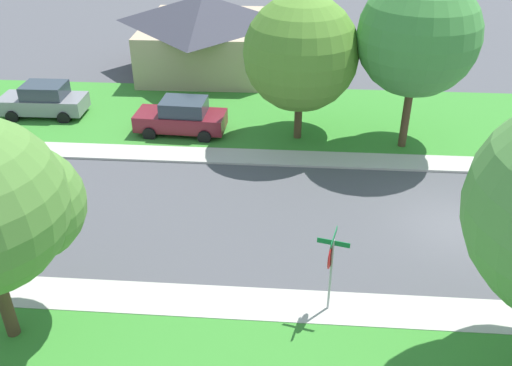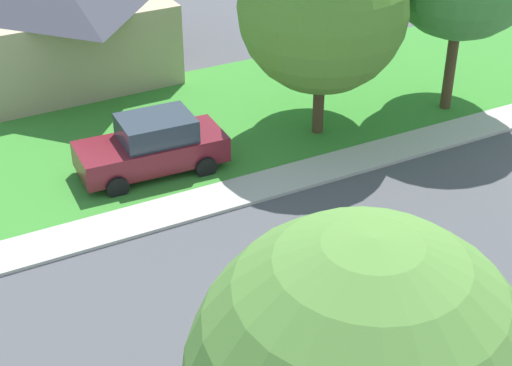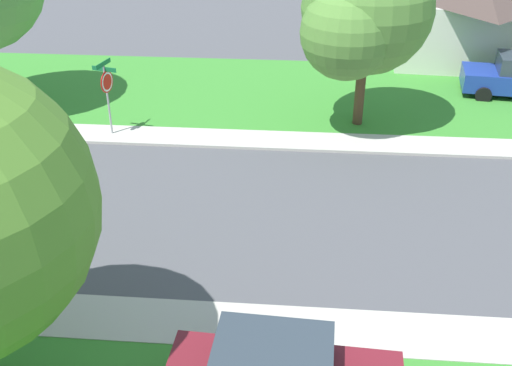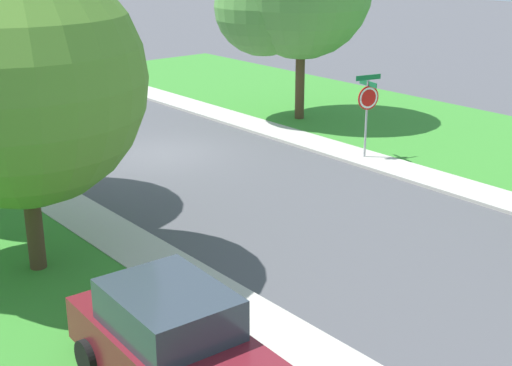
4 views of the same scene
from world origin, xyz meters
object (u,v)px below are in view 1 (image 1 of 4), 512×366
car_grey_far_down_street (44,100)px  car_maroon_behind_trees (182,117)px  house_right_setback (205,32)px  tree_sidewalk_far (305,55)px  stop_sign_far_corner (331,260)px  tree_sidewalk_mid (421,38)px

car_grey_far_down_street → car_maroon_behind_trees: bearing=-101.7°
car_maroon_behind_trees → house_right_setback: house_right_setback is taller
tree_sidewalk_far → house_right_setback: size_ratio=0.74×
stop_sign_far_corner → car_grey_far_down_street: stop_sign_far_corner is taller
car_maroon_behind_trees → tree_sidewalk_mid: (-0.38, -10.65, 4.15)m
car_maroon_behind_trees → tree_sidewalk_far: bearing=-88.6°
car_grey_far_down_street → tree_sidewalk_far: 13.71m
car_grey_far_down_street → tree_sidewalk_far: tree_sidewalk_far is taller
car_grey_far_down_street → tree_sidewalk_far: size_ratio=0.64×
car_maroon_behind_trees → stop_sign_far_corner: bearing=-150.7°
stop_sign_far_corner → tree_sidewalk_mid: size_ratio=0.36×
tree_sidewalk_mid → house_right_setback: size_ratio=0.85×
car_grey_far_down_street → tree_sidewalk_mid: (-1.93, -18.13, 4.15)m
tree_sidewalk_mid → house_right_setback: (9.96, 10.95, -2.65)m
tree_sidewalk_mid → tree_sidewalk_far: (0.52, 4.85, -1.02)m
car_maroon_behind_trees → tree_sidewalk_mid: 11.44m
tree_sidewalk_mid → tree_sidewalk_far: tree_sidewalk_mid is taller
car_maroon_behind_trees → tree_sidewalk_mid: bearing=-92.0°
tree_sidewalk_mid → car_maroon_behind_trees: bearing=88.0°
stop_sign_far_corner → tree_sidewalk_far: (11.86, 0.79, 2.12)m
car_grey_far_down_street → house_right_setback: bearing=-41.8°
tree_sidewalk_far → tree_sidewalk_mid: bearing=-96.2°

